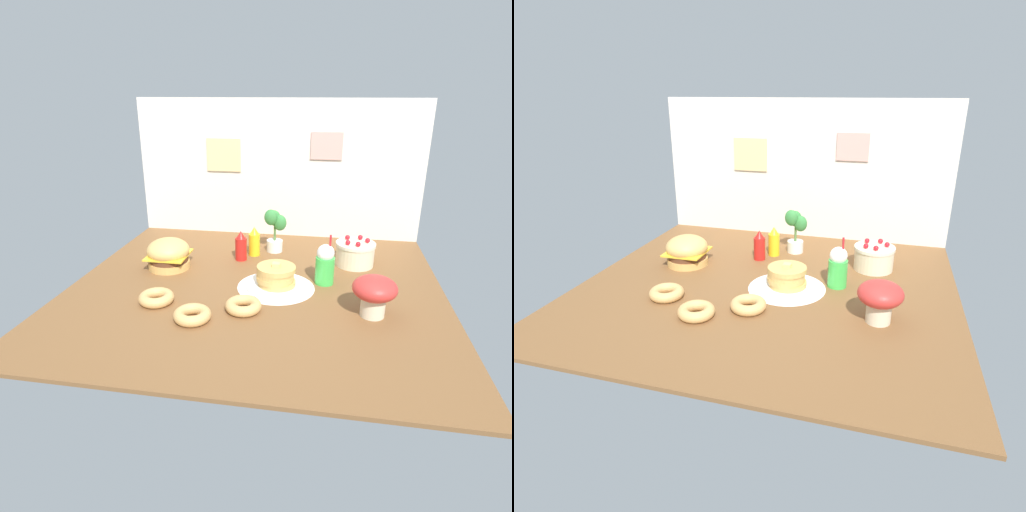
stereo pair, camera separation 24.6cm
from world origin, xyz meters
TOP-DOWN VIEW (x-y plane):
  - ground_plane at (0.00, 0.00)m, footprint 2.06×1.90m
  - back_wall at (-0.00, 0.94)m, footprint 2.06×0.04m
  - doily_mat at (0.12, 0.00)m, footprint 0.43×0.43m
  - burger at (-0.57, 0.18)m, footprint 0.26×0.26m
  - pancake_stack at (0.12, -0.00)m, footprint 0.33×0.33m
  - layer_cake at (0.56, 0.41)m, footprint 0.25×0.25m
  - ketchup_bottle at (-0.16, 0.38)m, footprint 0.07×0.07m
  - mustard_bottle at (-0.09, 0.48)m, footprint 0.07×0.07m
  - cream_soda_cup at (0.38, 0.11)m, footprint 0.11×0.11m
  - donut_pink_glaze at (-0.47, -0.28)m, footprint 0.18×0.18m
  - donut_chocolate at (-0.23, -0.42)m, footprint 0.18×0.18m
  - donut_vanilla at (-0.01, -0.29)m, footprint 0.18×0.18m
  - potted_plant at (0.03, 0.57)m, footprint 0.15×0.12m
  - mushroom_stool at (0.62, -0.23)m, footprint 0.22×0.22m

SIDE VIEW (x-z plane):
  - ground_plane at x=0.00m, z-range -0.02..0.00m
  - doily_mat at x=0.12m, z-range 0.00..0.00m
  - donut_pink_glaze at x=-0.47m, z-range 0.00..0.06m
  - donut_chocolate at x=-0.23m, z-range 0.00..0.06m
  - donut_vanilla at x=-0.01m, z-range 0.00..0.06m
  - pancake_stack at x=0.12m, z-range -0.01..0.13m
  - layer_cake at x=0.56m, z-range -0.01..0.17m
  - burger at x=-0.57m, z-range 0.00..0.18m
  - ketchup_bottle at x=-0.16m, z-range -0.01..0.19m
  - mustard_bottle at x=-0.09m, z-range -0.01..0.19m
  - cream_soda_cup at x=0.38m, z-range -0.03..0.26m
  - mushroom_stool at x=0.62m, z-range 0.02..0.23m
  - potted_plant at x=0.03m, z-range 0.01..0.31m
  - back_wall at x=0.00m, z-range 0.00..0.99m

